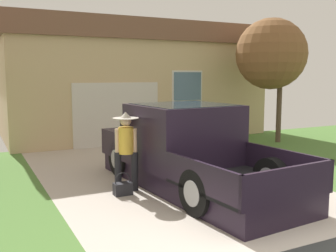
% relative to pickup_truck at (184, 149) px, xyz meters
% --- Properties ---
extents(pickup_truck, '(2.42, 5.29, 1.73)m').
position_rel_pickup_truck_xyz_m(pickup_truck, '(0.00, 0.00, 0.00)').
color(pickup_truck, black).
rests_on(pickup_truck, ground).
extents(person_with_hat, '(0.52, 0.52, 1.61)m').
position_rel_pickup_truck_xyz_m(person_with_hat, '(-1.27, 0.11, 0.18)').
color(person_with_hat, black).
rests_on(person_with_hat, ground).
extents(handbag, '(0.36, 0.22, 0.45)m').
position_rel_pickup_truck_xyz_m(handbag, '(-1.45, -0.14, -0.62)').
color(handbag, '#232328').
rests_on(handbag, ground).
extents(house_with_garage, '(9.99, 6.63, 4.25)m').
position_rel_pickup_truck_xyz_m(house_with_garage, '(1.73, 8.30, 1.39)').
color(house_with_garage, '#CCB182').
rests_on(house_with_garage, ground).
extents(front_yard_tree, '(2.42, 2.42, 4.27)m').
position_rel_pickup_truck_xyz_m(front_yard_tree, '(5.27, 3.32, 2.28)').
color(front_yard_tree, brown).
rests_on(front_yard_tree, ground).
extents(wheeled_trash_bin, '(0.60, 0.72, 1.14)m').
position_rel_pickup_truck_xyz_m(wheeled_trash_bin, '(3.16, 4.92, -0.14)').
color(wheeled_trash_bin, '#286B38').
rests_on(wheeled_trash_bin, ground).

